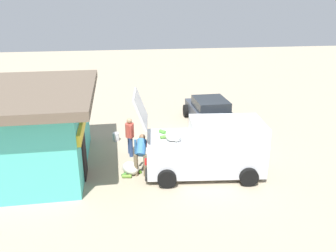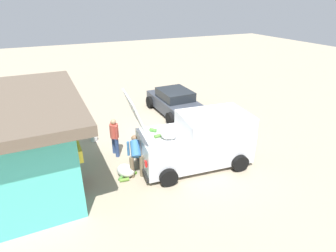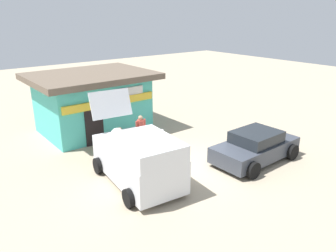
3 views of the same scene
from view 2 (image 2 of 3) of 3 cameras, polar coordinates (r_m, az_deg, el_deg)
ground_plane at (r=12.92m, az=0.15°, el=-1.55°), size 60.00×60.00×0.00m
storefront_bar at (r=10.06m, az=-30.18°, el=-3.32°), size 6.00×4.74×3.04m
delivery_van at (r=10.33m, az=6.23°, el=-2.91°), size 2.57×4.61×2.99m
parked_sedan at (r=15.02m, az=1.44°, el=4.92°), size 3.96×2.16×1.31m
vendor_standing at (r=11.02m, az=-11.00°, el=-1.78°), size 0.57×0.38×1.56m
customer_bending at (r=9.75m, az=-6.68°, el=-5.60°), size 0.75×0.61×1.38m
unloaded_banana_pile at (r=10.01m, az=-8.71°, el=-9.13°), size 0.86×0.84×0.44m
paint_bucket at (r=12.62m, az=-15.05°, el=-2.23°), size 0.28×0.28×0.37m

